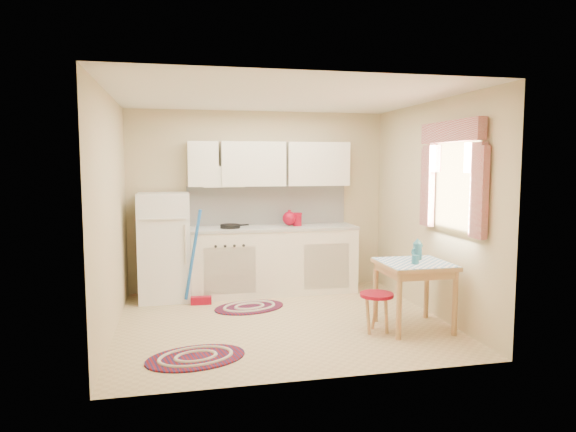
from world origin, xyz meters
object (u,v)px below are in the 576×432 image
at_px(fridge, 164,247).
at_px(table, 414,296).
at_px(base_cabinets, 274,261).
at_px(stool, 376,313).

height_order(fridge, table, fridge).
height_order(base_cabinets, table, base_cabinets).
relative_size(base_cabinets, stool, 5.36).
xyz_separation_m(base_cabinets, stool, (0.75, -1.88, -0.23)).
distance_m(fridge, base_cabinets, 1.48).
bearing_deg(table, fridge, 146.03).
bearing_deg(fridge, stool, -39.65).
bearing_deg(base_cabinets, table, -56.92).
bearing_deg(base_cabinets, stool, -68.16).
distance_m(fridge, table, 3.21).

